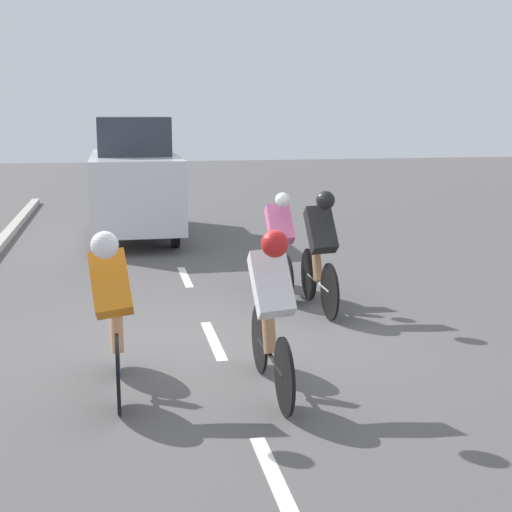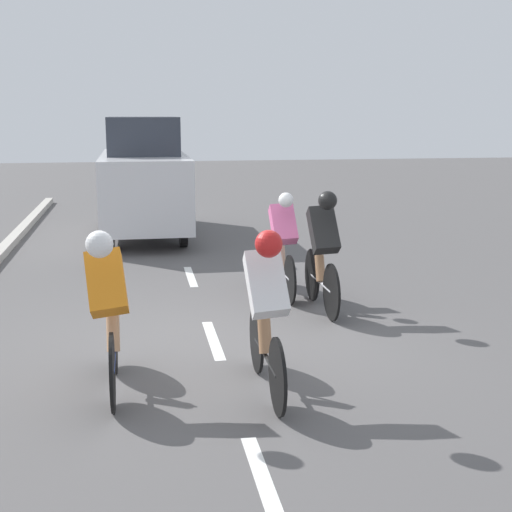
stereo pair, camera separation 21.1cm
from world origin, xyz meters
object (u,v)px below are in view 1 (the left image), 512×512
object	(u,v)px
cyclist_pink	(279,242)
cyclist_black	(320,248)
support_car	(135,178)
cyclist_orange	(113,308)
cyclist_white	(272,307)

from	to	relation	value
cyclist_pink	cyclist_black	xyz separation A→B (m)	(-0.34, 0.86, 0.07)
cyclist_pink	support_car	xyz separation A→B (m)	(1.79, -5.35, 0.43)
cyclist_orange	cyclist_white	distance (m)	1.41
cyclist_orange	cyclist_black	bearing A→B (deg)	-138.03
support_car	cyclist_pink	bearing A→B (deg)	108.48
cyclist_pink	cyclist_orange	xyz separation A→B (m)	(2.26, 3.19, 0.06)
cyclist_pink	cyclist_black	world-z (taller)	cyclist_black
cyclist_pink	cyclist_white	xyz separation A→B (m)	(0.87, 3.45, 0.06)
cyclist_orange	cyclist_white	xyz separation A→B (m)	(-1.38, 0.27, 0.01)
cyclist_black	support_car	world-z (taller)	support_car
cyclist_black	cyclist_white	distance (m)	2.87
cyclist_orange	support_car	bearing A→B (deg)	-93.14
support_car	cyclist_orange	bearing A→B (deg)	86.86
cyclist_orange	support_car	xyz separation A→B (m)	(-0.47, -8.54, 0.38)
cyclist_white	support_car	size ratio (longest dim) A/B	0.39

